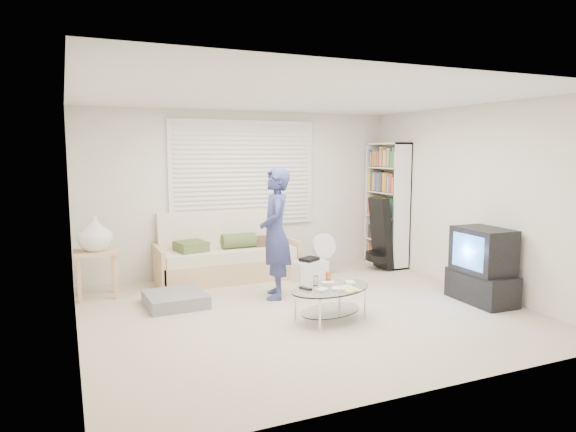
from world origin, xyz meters
name	(u,v)px	position (x,y,z in m)	size (l,w,h in m)	color
ground	(305,311)	(0.00, 0.00, 0.00)	(5.00, 5.00, 0.00)	#B8A68F
room_shell	(289,172)	(0.00, 0.48, 1.63)	(5.02, 4.52, 2.51)	silver
window_blinds	(244,173)	(0.00, 2.20, 1.55)	(2.32, 0.08, 1.62)	silver
futon_sofa	(227,257)	(-0.39, 1.87, 0.33)	(2.05, 0.83, 1.00)	tan
grey_floor_pillow	(176,299)	(-1.36, 0.84, 0.08)	(0.70, 0.70, 0.16)	slate
side_table	(95,237)	(-2.22, 1.60, 0.80)	(0.54, 0.44, 1.08)	tan
bookshelf	(387,205)	(2.32, 1.73, 1.01)	(0.32, 0.85, 2.03)	white
guitar_case	(380,238)	(2.04, 1.48, 0.51)	(0.41, 0.42, 1.14)	black
floor_fan	(323,251)	(1.04, 1.53, 0.38)	(0.39, 0.26, 0.65)	white
storage_bin	(309,270)	(0.71, 1.32, 0.15)	(0.51, 0.37, 0.33)	white
tv_unit	(482,266)	(2.20, -0.55, 0.46)	(0.51, 0.88, 0.94)	black
coffee_table	(331,294)	(0.12, -0.42, 0.31)	(1.16, 0.90, 0.50)	silver
standing_person	(275,233)	(-0.09, 0.69, 0.84)	(0.61, 0.40, 1.68)	navy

